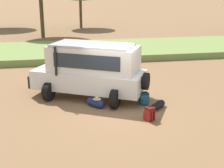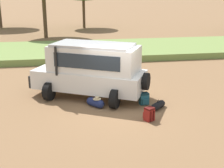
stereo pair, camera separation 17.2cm
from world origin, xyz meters
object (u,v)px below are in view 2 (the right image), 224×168
safari_vehicle (91,69)px  duffel_bag_soft_canvas (158,105)px  backpack_beside_front_wheel (144,99)px  duffel_bag_low_black_case (95,102)px  backpack_cluster_center (149,114)px

safari_vehicle → duffel_bag_soft_canvas: (2.51, -1.90, -1.15)m
backpack_beside_front_wheel → duffel_bag_low_black_case: bearing=177.5°
safari_vehicle → duffel_bag_low_black_case: size_ratio=6.87×
backpack_beside_front_wheel → duffel_bag_low_black_case: backpack_beside_front_wheel is taller
safari_vehicle → backpack_beside_front_wheel: 2.67m
duffel_bag_low_black_case → duffel_bag_soft_canvas: 2.59m
backpack_beside_front_wheel → duffel_bag_soft_canvas: backpack_beside_front_wheel is taller
safari_vehicle → duffel_bag_low_black_case: safari_vehicle is taller
duffel_bag_low_black_case → duffel_bag_soft_canvas: size_ratio=1.06×
duffel_bag_low_black_case → duffel_bag_soft_canvas: duffel_bag_low_black_case is taller
backpack_beside_front_wheel → duffel_bag_low_black_case: 2.07m
backpack_beside_front_wheel → backpack_cluster_center: size_ratio=0.98×
backpack_cluster_center → backpack_beside_front_wheel: bearing=81.0°
backpack_beside_front_wheel → duffel_bag_low_black_case: (-2.07, 0.09, -0.07)m
safari_vehicle → duffel_bag_low_black_case: (0.01, -1.22, -1.11)m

